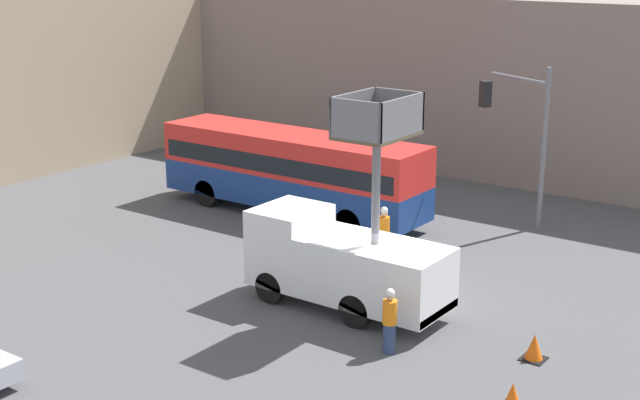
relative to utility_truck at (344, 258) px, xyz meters
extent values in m
plane|color=#4C4C4F|center=(0.85, -0.84, -1.53)|extent=(120.00, 120.00, 0.00)
cube|color=gray|center=(20.34, 5.86, 2.48)|extent=(10.00, 28.00, 8.03)
cube|color=white|center=(0.00, 1.97, 0.04)|extent=(2.20, 1.81, 2.28)
cube|color=white|center=(0.00, -1.05, -0.23)|extent=(2.20, 4.23, 1.74)
cube|color=red|center=(0.00, -3.11, -0.95)|extent=(2.16, 0.10, 0.24)
cylinder|color=black|center=(-0.95, 1.97, -1.05)|extent=(0.30, 0.97, 0.97)
cylinder|color=black|center=(0.95, 1.97, -1.05)|extent=(0.30, 0.97, 0.97)
cylinder|color=black|center=(-0.95, -1.05, -1.05)|extent=(0.30, 0.97, 0.97)
cylinder|color=black|center=(0.95, -1.05, -1.05)|extent=(0.30, 0.97, 0.97)
cylinder|color=slate|center=(0.00, -1.05, 2.18)|extent=(0.24, 0.24, 3.06)
cube|color=brown|center=(0.00, -1.05, 3.75)|extent=(2.23, 1.62, 0.10)
cube|color=slate|center=(-1.08, -1.05, 4.33)|extent=(0.08, 1.62, 1.05)
cube|color=slate|center=(1.08, -1.05, 4.33)|extent=(0.08, 1.62, 1.05)
cube|color=slate|center=(0.00, -0.28, 4.33)|extent=(2.23, 0.08, 1.05)
cube|color=slate|center=(0.00, -1.82, 4.33)|extent=(2.23, 0.08, 1.05)
cube|color=navy|center=(6.60, 6.98, -0.44)|extent=(2.59, 11.28, 1.25)
cube|color=red|center=(6.60, 6.98, 0.94)|extent=(2.59, 11.28, 1.52)
cube|color=black|center=(6.60, 6.98, 0.71)|extent=(2.61, 10.83, 0.67)
cylinder|color=black|center=(5.45, 10.48, -0.98)|extent=(0.30, 1.10, 1.10)
cylinder|color=black|center=(7.75, 10.48, -0.98)|extent=(0.30, 1.10, 1.10)
cylinder|color=black|center=(5.45, 3.49, -0.98)|extent=(0.30, 1.10, 1.10)
cylinder|color=black|center=(7.75, 3.49, -0.98)|extent=(0.30, 1.10, 1.10)
cylinder|color=slate|center=(10.58, -1.61, 1.49)|extent=(0.18, 0.18, 6.04)
cylinder|color=slate|center=(9.31, -1.00, 4.21)|extent=(1.35, 2.60, 0.13)
cube|color=black|center=(8.04, -0.38, 3.76)|extent=(0.43, 0.43, 0.90)
sphere|color=red|center=(8.04, -0.38, 4.01)|extent=(0.20, 0.20, 0.20)
cylinder|color=navy|center=(-1.80, -2.67, -1.13)|extent=(0.32, 0.32, 0.82)
cylinder|color=orange|center=(-1.80, -2.67, -0.40)|extent=(0.38, 0.38, 0.65)
sphere|color=tan|center=(-1.80, -2.67, 0.04)|extent=(0.22, 0.22, 0.22)
sphere|color=white|center=(-1.80, -2.67, 0.14)|extent=(0.23, 0.23, 0.23)
cylinder|color=navy|center=(4.06, 1.16, -1.10)|extent=(0.32, 0.32, 0.87)
cylinder|color=orange|center=(4.06, 1.16, -0.32)|extent=(0.38, 0.38, 0.69)
sphere|color=tan|center=(4.06, 1.16, 0.15)|extent=(0.24, 0.24, 0.24)
sphere|color=white|center=(4.06, 1.16, 0.25)|extent=(0.25, 0.25, 0.25)
cone|color=#F25B0F|center=(-2.63, -6.49, -1.22)|extent=(0.44, 0.44, 0.63)
cube|color=black|center=(0.03, -5.89, -1.52)|extent=(0.61, 0.61, 0.03)
cone|color=#F25B0F|center=(0.03, -5.89, -1.19)|extent=(0.49, 0.49, 0.70)
camera|label=1|loc=(-20.07, -13.66, 8.70)|focal=50.00mm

